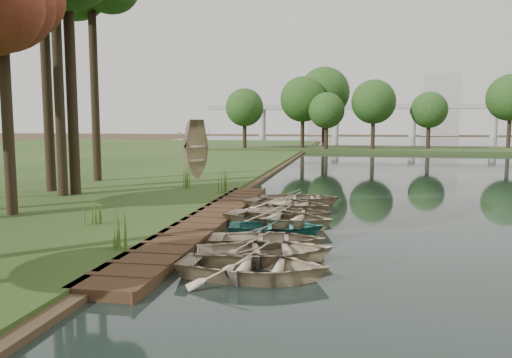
% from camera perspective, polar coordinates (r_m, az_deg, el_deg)
% --- Properties ---
extents(ground, '(300.00, 300.00, 0.00)m').
position_cam_1_polar(ground, '(17.60, -0.51, -5.48)').
color(ground, '#3D2F1D').
extents(boardwalk, '(1.60, 16.00, 0.30)m').
position_cam_1_polar(boardwalk, '(17.94, -5.55, -4.80)').
color(boardwalk, '#392616').
rests_on(boardwalk, ground).
extents(peninsula, '(50.00, 14.00, 0.45)m').
position_cam_1_polar(peninsula, '(67.17, 14.44, 3.28)').
color(peninsula, '#2F421D').
rests_on(peninsula, ground).
extents(far_trees, '(45.60, 5.60, 8.80)m').
position_cam_1_polar(far_trees, '(66.99, 11.71, 8.65)').
color(far_trees, black).
rests_on(far_trees, peninsula).
extents(bridge, '(95.90, 4.00, 8.60)m').
position_cam_1_polar(bridge, '(137.26, 14.29, 7.62)').
color(bridge, '#A5A5A0').
rests_on(bridge, ground).
extents(building_a, '(10.00, 8.00, 18.00)m').
position_cam_1_polar(building_a, '(159.27, 20.24, 7.92)').
color(building_a, '#A5A5A0').
rests_on(building_a, ground).
extents(building_b, '(8.00, 8.00, 12.00)m').
position_cam_1_polar(building_b, '(162.14, 7.52, 7.16)').
color(building_b, '#A5A5A0').
rests_on(building_b, ground).
extents(rowboat_0, '(3.60, 2.61, 0.73)m').
position_cam_1_polar(rowboat_0, '(11.66, -0.31, -9.55)').
color(rowboat_0, '#BFAC8B').
rests_on(rowboat_0, water).
extents(rowboat_1, '(4.17, 3.45, 0.75)m').
position_cam_1_polar(rowboat_1, '(12.92, 1.06, -7.93)').
color(rowboat_1, '#BFAC8B').
rests_on(rowboat_1, water).
extents(rowboat_2, '(3.61, 2.79, 0.69)m').
position_cam_1_polar(rowboat_2, '(14.27, 1.30, -6.67)').
color(rowboat_2, '#BFAC8B').
rests_on(rowboat_2, water).
extents(rowboat_3, '(3.39, 2.65, 0.64)m').
position_cam_1_polar(rowboat_3, '(16.08, 2.29, -5.27)').
color(rowboat_3, '#2B776B').
rests_on(rowboat_3, water).
extents(rowboat_4, '(4.40, 3.58, 0.80)m').
position_cam_1_polar(rowboat_4, '(17.29, 2.64, -4.18)').
color(rowboat_4, '#BFAC8B').
rests_on(rowboat_4, water).
extents(rowboat_5, '(3.30, 2.42, 0.66)m').
position_cam_1_polar(rowboat_5, '(18.59, 3.77, -3.66)').
color(rowboat_5, '#BFAC8B').
rests_on(rowboat_5, water).
extents(rowboat_6, '(4.43, 3.82, 0.77)m').
position_cam_1_polar(rowboat_6, '(20.28, 3.58, -2.66)').
color(rowboat_6, '#BFAC8B').
rests_on(rowboat_6, water).
extents(rowboat_7, '(3.79, 2.92, 0.73)m').
position_cam_1_polar(rowboat_7, '(21.99, 4.97, -2.02)').
color(rowboat_7, '#BFAC8B').
rests_on(rowboat_7, water).
extents(stored_rowboat, '(4.34, 4.02, 0.73)m').
position_cam_1_polar(stored_rowboat, '(28.67, -6.83, 0.42)').
color(stored_rowboat, '#BFAC8B').
rests_on(stored_rowboat, bank).
extents(reeds_0, '(0.60, 0.60, 1.01)m').
position_cam_1_polar(reeds_0, '(13.70, -15.26, -5.69)').
color(reeds_0, '#3F661E').
rests_on(reeds_0, bank).
extents(reeds_1, '(0.60, 0.60, 0.88)m').
position_cam_1_polar(reeds_1, '(17.31, -18.32, -3.52)').
color(reeds_1, '#3F661E').
rests_on(reeds_1, bank).
extents(reeds_2, '(0.60, 0.60, 1.08)m').
position_cam_1_polar(reeds_2, '(24.20, -3.89, -0.22)').
color(reeds_2, '#3F661E').
rests_on(reeds_2, bank).
extents(reeds_3, '(0.60, 0.60, 1.12)m').
position_cam_1_polar(reeds_3, '(25.87, -7.89, 0.20)').
color(reeds_3, '#3F661E').
rests_on(reeds_3, bank).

